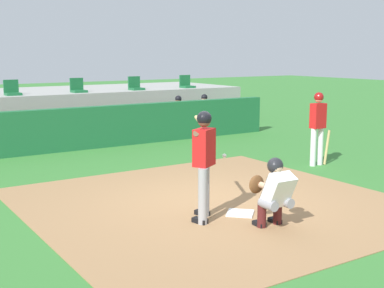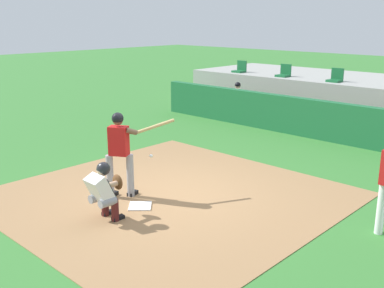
{
  "view_description": "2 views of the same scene",
  "coord_description": "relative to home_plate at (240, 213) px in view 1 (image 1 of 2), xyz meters",
  "views": [
    {
      "loc": [
        -5.38,
        -7.54,
        2.71
      ],
      "look_at": [
        0.0,
        0.7,
        1.0
      ],
      "focal_mm": 49.11,
      "sensor_mm": 36.0,
      "label": 1
    },
    {
      "loc": [
        6.57,
        -6.25,
        3.63
      ],
      "look_at": [
        0.0,
        0.7,
        1.0
      ],
      "focal_mm": 43.07,
      "sensor_mm": 36.0,
      "label": 2
    }
  ],
  "objects": [
    {
      "name": "stadium_seat_3",
      "position": [
        1.08,
        10.18,
        1.51
      ],
      "size": [
        0.46,
        0.46,
        0.48
      ],
      "color": "#196033",
      "rests_on": "stands_platform"
    },
    {
      "name": "home_plate",
      "position": [
        0.0,
        0.0,
        0.0
      ],
      "size": [
        0.62,
        0.62,
        0.02
      ],
      "primitive_type": "cube",
      "rotation": [
        0.0,
        0.0,
        0.79
      ],
      "color": "white",
      "rests_on": "dirt_infield"
    },
    {
      "name": "batter_at_plate",
      "position": [
        -0.68,
        0.1,
        1.01
      ],
      "size": [
        0.81,
        1.3,
        1.8
      ],
      "color": "#99999E",
      "rests_on": "ground"
    },
    {
      "name": "catcher_crouched",
      "position": [
        -0.0,
        -0.82,
        0.59
      ],
      "size": [
        0.49,
        1.57,
        1.13
      ],
      "color": "gray",
      "rests_on": "ground"
    },
    {
      "name": "stadium_seat_4",
      "position": [
        3.25,
        10.18,
        1.51
      ],
      "size": [
        0.46,
        0.46,
        0.48
      ],
      "color": "#196033",
      "rests_on": "stands_platform"
    },
    {
      "name": "dugout_bench",
      "position": [
        0.0,
        8.3,
        0.2
      ],
      "size": [
        11.8,
        0.44,
        0.45
      ],
      "primitive_type": "cube",
      "color": "olive",
      "rests_on": "ground"
    },
    {
      "name": "on_deck_batter",
      "position": [
        4.03,
        2.1,
        1.0
      ],
      "size": [
        0.58,
        0.23,
        1.79
      ],
      "color": "silver",
      "rests_on": "ground"
    },
    {
      "name": "dugout_player_1",
      "position": [
        3.87,
        8.14,
        0.65
      ],
      "size": [
        0.49,
        0.7,
        1.3
      ],
      "color": "#939399",
      "rests_on": "ground"
    },
    {
      "name": "stadium_seat_2",
      "position": [
        -1.08,
        10.18,
        1.51
      ],
      "size": [
        0.46,
        0.46,
        0.48
      ],
      "color": "#196033",
      "rests_on": "stands_platform"
    },
    {
      "name": "dirt_infield",
      "position": [
        0.0,
        0.8,
        -0.02
      ],
      "size": [
        6.4,
        6.4,
        0.01
      ],
      "primitive_type": "cube",
      "color": "#9E754C",
      "rests_on": "ground"
    },
    {
      "name": "dugout_wall",
      "position": [
        0.0,
        7.3,
        0.58
      ],
      "size": [
        13.0,
        0.3,
        1.2
      ],
      "primitive_type": "cube",
      "color": "#1E6638",
      "rests_on": "ground"
    },
    {
      "name": "dugout_player_2",
      "position": [
        4.93,
        8.14,
        0.65
      ],
      "size": [
        0.49,
        0.7,
        1.3
      ],
      "color": "#939399",
      "rests_on": "ground"
    },
    {
      "name": "stadium_seat_5",
      "position": [
        5.42,
        10.18,
        1.51
      ],
      "size": [
        0.46,
        0.46,
        0.48
      ],
      "color": "#196033",
      "rests_on": "stands_platform"
    },
    {
      "name": "ground_plane",
      "position": [
        0.0,
        0.8,
        -0.02
      ],
      "size": [
        80.0,
        80.0,
        0.0
      ],
      "primitive_type": "plane",
      "color": "#387A33"
    },
    {
      "name": "stands_platform",
      "position": [
        0.0,
        11.7,
        0.68
      ],
      "size": [
        15.0,
        4.4,
        1.4
      ],
      "primitive_type": "cube",
      "color": "#9E9E99",
      "rests_on": "ground"
    }
  ]
}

